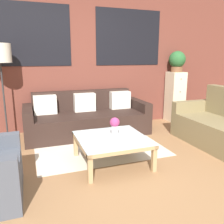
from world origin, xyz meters
The scene contains 10 objects.
ground_plane centered at (0.00, 0.00, 0.00)m, with size 16.00×16.00×0.00m, color #8E6642.
wall_back_brick centered at (0.00, 2.44, 1.41)m, with size 8.40×0.09×2.80m.
rug centered at (-0.08, 1.19, 0.00)m, with size 1.97×1.41×0.00m.
couch_dark centered at (-0.08, 1.95, 0.28)m, with size 2.24×0.88×0.78m.
settee_vintage centered at (1.84, 0.59, 0.31)m, with size 0.80×1.55×0.92m.
coffee_table centered at (-0.08, 0.57, 0.31)m, with size 0.90×0.90×0.37m.
floor_lamp centered at (-1.47, 2.05, 1.40)m, with size 0.36×0.36×1.63m.
drawer_cabinet centered at (2.00, 2.18, 0.55)m, with size 0.33×0.37×1.09m.
potted_plant centered at (2.00, 2.18, 1.33)m, with size 0.36×0.36×0.45m.
flower_vase centered at (-0.03, 0.59, 0.52)m, with size 0.13×0.13×0.26m.
Camera 1 is at (-1.09, -2.25, 1.41)m, focal length 38.00 mm.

